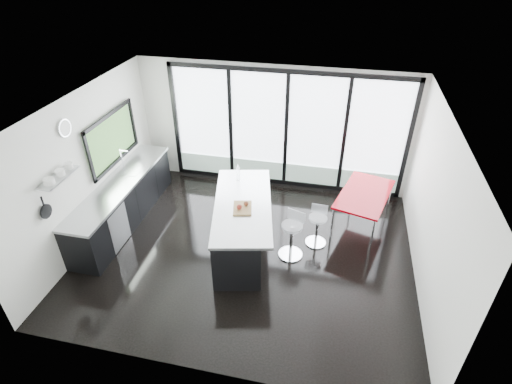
% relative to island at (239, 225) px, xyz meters
% --- Properties ---
extents(floor, '(6.00, 5.00, 0.00)m').
position_rel_island_xyz_m(floor, '(0.19, -0.13, -0.50)').
color(floor, black).
rests_on(floor, ground).
extents(ceiling, '(6.00, 5.00, 0.00)m').
position_rel_island_xyz_m(ceiling, '(0.19, -0.13, 2.30)').
color(ceiling, white).
rests_on(ceiling, wall_back).
extents(wall_back, '(6.00, 0.09, 2.80)m').
position_rel_island_xyz_m(wall_back, '(0.46, 2.34, 0.78)').
color(wall_back, silver).
rests_on(wall_back, ground).
extents(wall_front, '(6.00, 0.00, 2.80)m').
position_rel_island_xyz_m(wall_front, '(0.19, -2.63, 0.90)').
color(wall_front, silver).
rests_on(wall_front, ground).
extents(wall_left, '(0.26, 5.00, 2.80)m').
position_rel_island_xyz_m(wall_left, '(-2.79, 0.14, 1.07)').
color(wall_left, silver).
rests_on(wall_left, ground).
extents(wall_right, '(0.00, 5.00, 2.80)m').
position_rel_island_xyz_m(wall_right, '(3.19, -0.13, 0.90)').
color(wall_right, silver).
rests_on(wall_right, ground).
extents(counter_cabinets, '(0.69, 3.24, 1.36)m').
position_rel_island_xyz_m(counter_cabinets, '(-2.49, 0.27, -0.03)').
color(counter_cabinets, black).
rests_on(counter_cabinets, floor).
extents(island, '(1.50, 2.55, 1.27)m').
position_rel_island_xyz_m(island, '(0.00, 0.00, 0.00)').
color(island, black).
rests_on(island, floor).
extents(bar_stool_near, '(0.57, 0.57, 0.71)m').
position_rel_island_xyz_m(bar_stool_near, '(0.99, -0.06, -0.14)').
color(bar_stool_near, silver).
rests_on(bar_stool_near, floor).
extents(bar_stool_far, '(0.42, 0.42, 0.63)m').
position_rel_island_xyz_m(bar_stool_far, '(1.41, 0.38, -0.18)').
color(bar_stool_far, silver).
rests_on(bar_stool_far, floor).
extents(red_table, '(1.23, 1.67, 0.80)m').
position_rel_island_xyz_m(red_table, '(2.23, 1.10, -0.09)').
color(red_table, '#970009').
rests_on(red_table, floor).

